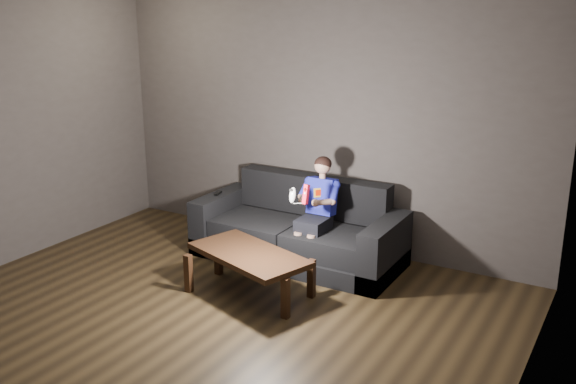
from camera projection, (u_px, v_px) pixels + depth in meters
The scene contains 9 objects.
floor at pixel (174, 339), 5.10m from camera, with size 5.00×5.00×0.00m, color black.
back_wall at pixel (321, 123), 6.79m from camera, with size 5.00×0.04×2.70m, color #3F3938.
right_wall at pixel (517, 235), 3.52m from camera, with size 0.04×5.00×2.70m, color #3F3938.
sofa at pixel (299, 235), 6.63m from camera, with size 2.13×0.92×0.82m.
child at pixel (318, 202), 6.34m from camera, with size 0.41×0.50×1.00m.
wii_remote_red at pixel (306, 194), 5.93m from camera, with size 0.06×0.08×0.19m.
nunchuk_white at pixel (293, 195), 6.01m from camera, with size 0.06×0.10×0.16m.
wii_remote_black at pixel (218, 193), 6.93m from camera, with size 0.07×0.15×0.03m.
coffee_table at pixel (249, 258), 5.79m from camera, with size 1.26×0.89×0.41m.
Camera 1 is at (3.07, -3.49, 2.58)m, focal length 40.00 mm.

